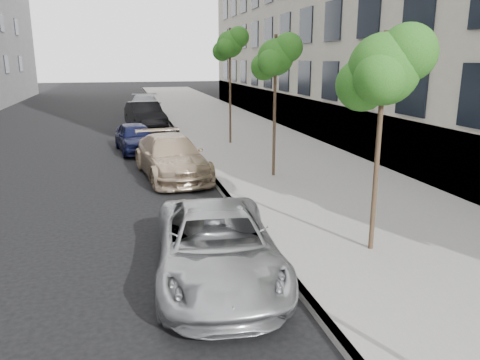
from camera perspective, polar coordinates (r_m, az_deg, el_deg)
name	(u,v)px	position (r m, az deg, el deg)	size (l,w,h in m)	color
ground	(238,310)	(7.87, -0.21, -15.59)	(160.00, 160.00, 0.00)	black
sidewalk	(215,119)	(31.41, -3.12, 7.44)	(6.40, 72.00, 0.14)	gray
curb	(167,120)	(30.98, -8.85, 7.19)	(0.15, 72.00, 0.14)	#9E9B93
tree_near	(385,69)	(9.45, 17.28, 12.78)	(1.70, 1.50, 4.47)	#38281C
tree_mid	(276,58)	(15.39, 4.45, 14.66)	(1.55, 1.35, 4.62)	#38281C
tree_far	(230,45)	(21.67, -1.17, 16.18)	(1.56, 1.36, 5.21)	#38281C
minivan	(217,245)	(8.63, -2.82, -7.97)	(2.15, 4.67, 1.30)	#ACADB0
suv	(171,157)	(16.17, -8.38, 2.83)	(1.98, 4.87, 1.41)	tan
sedan_blue	(135,137)	(20.94, -12.62, 5.10)	(1.50, 3.73, 1.27)	#101335
sedan_black	(145,116)	(27.58, -11.51, 7.67)	(1.65, 4.74, 1.56)	black
sedan_rear	(145,106)	(33.19, -11.52, 8.78)	(2.16, 5.32, 1.54)	#94969B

